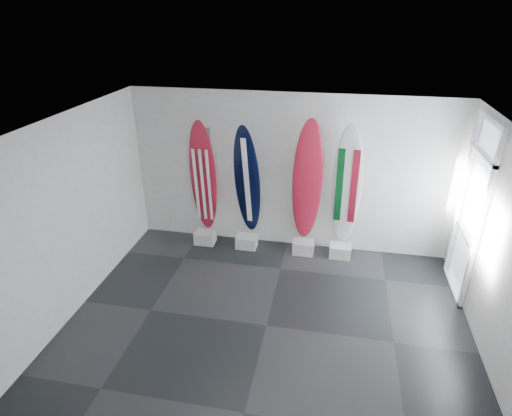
% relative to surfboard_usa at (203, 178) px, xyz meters
% --- Properties ---
extents(floor, '(6.00, 6.00, 0.00)m').
position_rel_surfboard_usa_xyz_m(floor, '(1.63, -2.28, -1.38)').
color(floor, black).
rests_on(floor, ground).
extents(ceiling, '(6.00, 6.00, 0.00)m').
position_rel_surfboard_usa_xyz_m(ceiling, '(1.63, -2.28, 1.62)').
color(ceiling, white).
rests_on(ceiling, wall_back).
extents(wall_back, '(6.00, 0.00, 6.00)m').
position_rel_surfboard_usa_xyz_m(wall_back, '(1.63, 0.22, 0.12)').
color(wall_back, silver).
rests_on(wall_back, ground).
extents(wall_front, '(6.00, 0.00, 6.00)m').
position_rel_surfboard_usa_xyz_m(wall_front, '(1.63, -4.78, 0.12)').
color(wall_front, silver).
rests_on(wall_front, ground).
extents(wall_left, '(0.00, 5.00, 5.00)m').
position_rel_surfboard_usa_xyz_m(wall_left, '(-1.37, -2.28, 0.12)').
color(wall_left, silver).
rests_on(wall_left, ground).
extents(wall_right, '(0.00, 5.00, 5.00)m').
position_rel_surfboard_usa_xyz_m(wall_right, '(4.63, -2.28, 0.12)').
color(wall_right, silver).
rests_on(wall_right, ground).
extents(display_block_usa, '(0.40, 0.30, 0.24)m').
position_rel_surfboard_usa_xyz_m(display_block_usa, '(0.00, -0.10, -1.26)').
color(display_block_usa, silver).
rests_on(display_block_usa, floor).
extents(surfboard_usa, '(0.53, 0.31, 2.29)m').
position_rel_surfboard_usa_xyz_m(surfboard_usa, '(0.00, 0.00, 0.00)').
color(surfboard_usa, maroon).
rests_on(surfboard_usa, display_block_usa).
extents(display_block_navy, '(0.40, 0.30, 0.24)m').
position_rel_surfboard_usa_xyz_m(display_block_navy, '(0.85, -0.10, -1.26)').
color(display_block_navy, silver).
rests_on(display_block_navy, floor).
extents(surfboard_navy, '(0.59, 0.54, 2.26)m').
position_rel_surfboard_usa_xyz_m(surfboard_navy, '(0.85, 0.00, -0.02)').
color(surfboard_navy, black).
rests_on(surfboard_navy, display_block_navy).
extents(display_block_swiss, '(0.40, 0.30, 0.24)m').
position_rel_surfboard_usa_xyz_m(display_block_swiss, '(1.98, -0.10, -1.26)').
color(display_block_swiss, silver).
rests_on(display_block_swiss, floor).
extents(surfboard_swiss, '(0.58, 0.37, 2.41)m').
position_rel_surfboard_usa_xyz_m(surfboard_swiss, '(1.98, 0.00, 0.06)').
color(surfboard_swiss, maroon).
rests_on(surfboard_swiss, display_block_swiss).
extents(display_block_italy, '(0.40, 0.30, 0.24)m').
position_rel_surfboard_usa_xyz_m(display_block_italy, '(2.68, -0.10, -1.26)').
color(display_block_italy, silver).
rests_on(display_block_italy, floor).
extents(surfboard_italy, '(0.57, 0.36, 2.37)m').
position_rel_surfboard_usa_xyz_m(surfboard_italy, '(2.68, 0.00, 0.04)').
color(surfboard_italy, white).
rests_on(surfboard_italy, display_block_italy).
extents(wall_outlet, '(0.09, 0.02, 0.13)m').
position_rel_surfboard_usa_xyz_m(wall_outlet, '(-0.82, 0.20, -1.03)').
color(wall_outlet, silver).
rests_on(wall_outlet, wall_back).
extents(glass_door, '(0.12, 1.16, 2.85)m').
position_rel_surfboard_usa_xyz_m(glass_door, '(4.60, -0.73, 0.05)').
color(glass_door, white).
rests_on(glass_door, floor).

